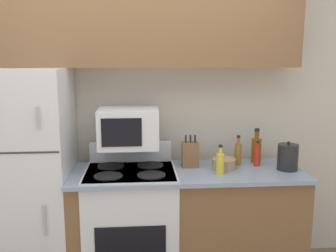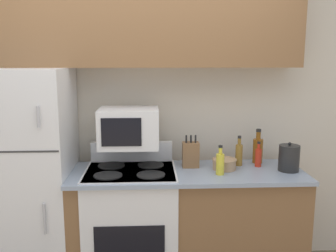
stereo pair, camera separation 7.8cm
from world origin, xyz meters
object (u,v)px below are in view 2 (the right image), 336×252
(bottle_whiskey, at_px, (258,150))
(bottle_hot_sauce, at_px, (258,157))
(microwave, at_px, (129,127))
(bowl, at_px, (224,164))
(bottle_vinegar, at_px, (239,154))
(kettle, at_px, (289,158))
(knife_block, at_px, (191,154))
(stove, at_px, (131,225))
(bottle_cooking_spray, at_px, (220,163))
(refrigerator, at_px, (25,180))

(bottle_whiskey, bearing_deg, bottle_hot_sauce, -103.35)
(microwave, xyz_separation_m, bowl, (0.73, -0.06, -0.28))
(bowl, height_order, bottle_vinegar, bottle_vinegar)
(kettle, bearing_deg, bottle_vinegar, 155.24)
(bottle_whiskey, relative_size, bottle_vinegar, 1.17)
(knife_block, bearing_deg, stove, -167.44)
(microwave, bearing_deg, bottle_hot_sauce, -0.24)
(bottle_vinegar, bearing_deg, bowl, -144.41)
(knife_block, distance_m, bowl, 0.27)
(kettle, bearing_deg, microwave, 174.09)
(bottle_cooking_spray, distance_m, kettle, 0.54)
(microwave, xyz_separation_m, bottle_whiskey, (1.03, 0.10, -0.21))
(refrigerator, relative_size, kettle, 7.57)
(bowl, relative_size, bottle_vinegar, 0.79)
(bottle_whiskey, height_order, bottle_cooking_spray, bottle_whiskey)
(knife_block, xyz_separation_m, bowl, (0.25, -0.08, -0.06))
(microwave, height_order, bottle_cooking_spray, microwave)
(microwave, xyz_separation_m, kettle, (1.21, -0.12, -0.22))
(stove, distance_m, bottle_hot_sauce, 1.12)
(knife_block, relative_size, bottle_hot_sauce, 1.28)
(bottle_whiskey, height_order, bottle_vinegar, bottle_whiskey)
(bottle_hot_sauce, bearing_deg, microwave, 179.76)
(stove, height_order, microwave, microwave)
(bottle_vinegar, bearing_deg, refrigerator, -177.68)
(bottle_whiskey, distance_m, bottle_cooking_spray, 0.47)
(microwave, xyz_separation_m, knife_block, (0.48, 0.01, -0.22))
(bowl, bearing_deg, knife_block, 163.33)
(knife_block, relative_size, bowl, 1.35)
(bottle_whiskey, xyz_separation_m, bottle_hot_sauce, (-0.03, -0.11, -0.03))
(stove, xyz_separation_m, kettle, (1.20, -0.03, 0.53))
(refrigerator, xyz_separation_m, bottle_hot_sauce, (1.80, 0.03, 0.15))
(stove, relative_size, bowl, 5.69)
(stove, bearing_deg, bowl, 2.26)
(bowl, xyz_separation_m, bottle_hot_sauce, (0.28, 0.06, 0.03))
(refrigerator, xyz_separation_m, bottle_whiskey, (1.82, 0.13, 0.18))
(bottle_hot_sauce, bearing_deg, bottle_vinegar, 165.31)
(bottle_cooking_spray, xyz_separation_m, bottle_vinegar, (0.19, 0.22, 0.01))
(bowl, bearing_deg, bottle_hot_sauce, 11.82)
(stove, bearing_deg, bottle_vinegar, 8.34)
(bottle_whiskey, bearing_deg, knife_block, -170.93)
(refrigerator, relative_size, knife_block, 6.56)
(bottle_vinegar, bearing_deg, bottle_whiskey, 21.68)
(bottle_whiskey, xyz_separation_m, kettle, (0.17, -0.23, -0.01))
(refrigerator, xyz_separation_m, bowl, (1.52, -0.03, 0.11))
(bowl, bearing_deg, bottle_vinegar, 35.59)
(refrigerator, height_order, bottle_hot_sauce, refrigerator)
(bottle_hot_sauce, relative_size, kettle, 0.90)
(knife_block, height_order, bottle_cooking_spray, knife_block)
(refrigerator, distance_m, bottle_hot_sauce, 1.80)
(refrigerator, relative_size, bowl, 8.86)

